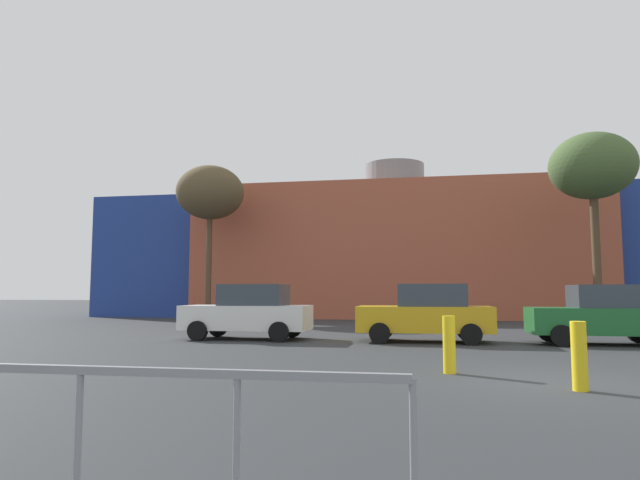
% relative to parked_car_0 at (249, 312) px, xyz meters
% --- Properties ---
extents(ground_plane, '(200.00, 200.00, 0.00)m').
position_rel_parked_car_0_xyz_m(ground_plane, '(7.98, -7.72, -0.91)').
color(ground_plane, '#2D3033').
extents(building_backdrop, '(38.77, 10.83, 10.24)m').
position_rel_parked_car_0_xyz_m(building_backdrop, '(4.04, 19.62, 3.19)').
color(building_backdrop, '#B2563D').
rests_on(building_backdrop, ground_plane).
extents(parked_car_0, '(4.22, 2.07, 1.83)m').
position_rel_parked_car_0_xyz_m(parked_car_0, '(0.00, 0.00, 0.00)').
color(parked_car_0, white).
rests_on(parked_car_0, ground_plane).
extents(parked_car_1, '(4.20, 2.06, 1.82)m').
position_rel_parked_car_0_xyz_m(parked_car_1, '(5.87, 0.00, -0.00)').
color(parked_car_1, gold).
rests_on(parked_car_1, ground_plane).
extents(parked_car_2, '(4.12, 2.02, 1.79)m').
position_rel_parked_car_0_xyz_m(parked_car_2, '(11.08, 0.00, -0.02)').
color(parked_car_2, '#1E662D').
rests_on(parked_car_2, ground_plane).
extents(bare_tree_1, '(3.88, 3.88, 9.00)m').
position_rel_parked_car_0_xyz_m(bare_tree_1, '(13.68, 9.32, 6.46)').
color(bare_tree_1, brown).
rests_on(bare_tree_1, ground_plane).
extents(bare_tree_2, '(3.81, 3.81, 8.73)m').
position_rel_parked_car_0_xyz_m(bare_tree_2, '(-5.98, 11.44, 6.25)').
color(bare_tree_2, brown).
rests_on(bare_tree_2, ground_plane).
extents(bollard_yellow_0, '(0.24, 0.24, 1.09)m').
position_rel_parked_car_0_xyz_m(bollard_yellow_0, '(8.18, -8.56, -0.36)').
color(bollard_yellow_0, yellow).
rests_on(bollard_yellow_0, ground_plane).
extents(bollard_yellow_1, '(0.24, 0.24, 1.10)m').
position_rel_parked_car_0_xyz_m(bollard_yellow_1, '(6.24, -6.96, -0.36)').
color(bollard_yellow_1, yellow).
rests_on(bollard_yellow_1, ground_plane).
extents(pedestrian_railing, '(5.85, 0.06, 1.03)m').
position_rel_parked_car_0_xyz_m(pedestrian_railing, '(2.76, -14.48, -0.12)').
color(pedestrian_railing, gray).
rests_on(pedestrian_railing, ground_plane).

